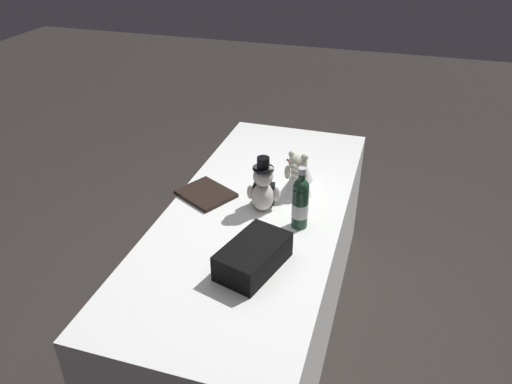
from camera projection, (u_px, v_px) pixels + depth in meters
The scene contains 8 objects.
ground_plane at pixel (256, 320), 2.83m from camera, with size 12.00×12.00×0.00m, color #2D2826.
reception_table at pixel (256, 269), 2.64m from camera, with size 2.05×0.86×0.76m, color white.
teddy_bear_groom at pixel (263, 189), 2.40m from camera, with size 0.15×0.16×0.29m.
teddy_bear_bride at pixel (299, 174), 2.53m from camera, with size 0.22×0.17×0.24m.
champagne_bottle at pixel (300, 202), 2.25m from camera, with size 0.08×0.08×0.31m.
signing_pen at pixel (293, 164), 2.84m from camera, with size 0.10×0.10×0.01m.
gift_case_black at pixel (253, 256), 2.03m from camera, with size 0.37×0.28×0.12m.
guestbook at pixel (206, 194), 2.55m from camera, with size 0.22×0.26×0.02m, color black.
Camera 1 is at (1.96, 0.60, 2.10)m, focal length 34.47 mm.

